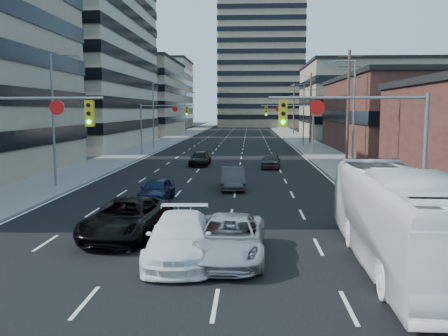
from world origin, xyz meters
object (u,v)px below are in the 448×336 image
(transit_bus, at_px, (402,219))
(sedan_blue, at_px, (156,190))
(black_pickup, at_px, (127,218))
(silver_suv, at_px, (229,238))
(white_van, at_px, (180,238))

(transit_bus, bearing_deg, sedan_blue, 133.73)
(black_pickup, height_order, silver_suv, black_pickup)
(black_pickup, relative_size, transit_bus, 0.49)
(silver_suv, distance_m, transit_bus, 5.93)
(silver_suv, height_order, sedan_blue, silver_suv)
(white_van, bearing_deg, sedan_blue, 101.13)
(black_pickup, xyz_separation_m, transit_bus, (10.23, -3.42, 0.85))
(black_pickup, distance_m, transit_bus, 10.83)
(white_van, xyz_separation_m, sedan_blue, (-2.95, 11.25, -0.12))
(sedan_blue, bearing_deg, white_van, -71.45)
(white_van, relative_size, silver_suv, 1.00)
(white_van, height_order, sedan_blue, white_van)
(black_pickup, relative_size, silver_suv, 1.06)
(black_pickup, distance_m, silver_suv, 5.25)
(silver_suv, relative_size, sedan_blue, 1.37)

